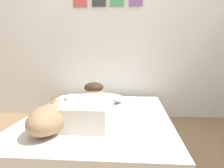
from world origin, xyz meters
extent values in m
plane|color=#8C6B4C|center=(0.00, 0.00, 0.00)|extent=(12.31, 12.31, 0.00)
cube|color=silver|center=(0.00, 1.45, 1.25)|extent=(4.16, 0.10, 2.50)
cube|color=#CC4C47|center=(-0.37, 1.38, 1.55)|extent=(0.18, 0.02, 0.18)
cube|color=#4C4742|center=(0.02, 0.34, 0.06)|extent=(1.31, 1.93, 0.12)
cube|color=silver|center=(0.02, 0.34, 0.21)|extent=(1.27, 1.88, 0.18)
ellipsoid|color=white|center=(-0.02, 0.86, 0.35)|extent=(0.52, 0.32, 0.11)
cube|color=silver|center=(-0.06, 0.09, 0.38)|extent=(0.42, 0.64, 0.18)
ellipsoid|color=#D8AD8E|center=(-0.06, 0.43, 0.40)|extent=(0.32, 0.20, 0.16)
sphere|color=#D8AD8E|center=(-0.06, 0.59, 0.44)|extent=(0.19, 0.19, 0.19)
ellipsoid|color=#332619|center=(-0.06, 0.59, 0.51)|extent=(0.20, 0.20, 0.10)
cylinder|color=#D8AD8E|center=(-0.16, 0.57, 0.37)|extent=(0.23, 0.07, 0.14)
cylinder|color=#D8AD8E|center=(0.04, 0.57, 0.37)|extent=(0.23, 0.07, 0.14)
ellipsoid|color=#9E7A56|center=(-0.27, -0.19, 0.39)|extent=(0.26, 0.48, 0.20)
sphere|color=#9E7A56|center=(-0.28, 0.07, 0.41)|extent=(0.15, 0.15, 0.15)
cone|color=#7E6145|center=(-0.32, 0.09, 0.48)|extent=(0.05, 0.05, 0.05)
cone|color=#7E6145|center=(-0.22, 0.09, 0.48)|extent=(0.05, 0.05, 0.05)
cylinder|color=teal|center=(0.10, 0.69, 0.33)|extent=(0.09, 0.09, 0.07)
torus|color=teal|center=(0.15, 0.69, 0.33)|extent=(0.05, 0.01, 0.05)
cube|color=black|center=(-0.20, 0.27, 0.30)|extent=(0.07, 0.14, 0.01)
camera|label=1|loc=(0.32, -1.78, 0.87)|focal=37.82mm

